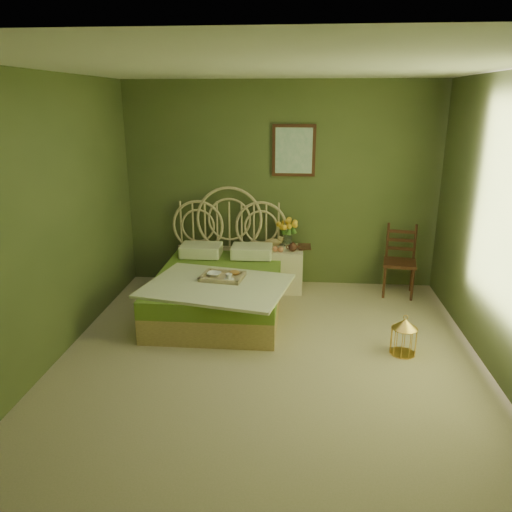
# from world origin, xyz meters

# --- Properties ---
(floor) EXTENTS (4.50, 4.50, 0.00)m
(floor) POSITION_xyz_m (0.00, 0.00, 0.00)
(floor) COLOR tan
(floor) RESTS_ON ground
(ceiling) EXTENTS (4.50, 4.50, 0.00)m
(ceiling) POSITION_xyz_m (0.00, 0.00, 2.60)
(ceiling) COLOR silver
(ceiling) RESTS_ON wall_back
(wall_back) EXTENTS (4.00, 0.00, 4.00)m
(wall_back) POSITION_xyz_m (0.00, 2.25, 1.30)
(wall_back) COLOR #545E31
(wall_back) RESTS_ON floor
(wall_left) EXTENTS (0.00, 4.50, 4.50)m
(wall_left) POSITION_xyz_m (-2.00, 0.00, 1.30)
(wall_left) COLOR #545E31
(wall_left) RESTS_ON floor
(wall_art) EXTENTS (0.54, 0.04, 0.64)m
(wall_art) POSITION_xyz_m (0.16, 2.22, 1.75)
(wall_art) COLOR #391F0F
(wall_art) RESTS_ON wall_back
(bed) EXTENTS (1.65, 2.08, 1.29)m
(bed) POSITION_xyz_m (-0.65, 1.24, 0.29)
(bed) COLOR tan
(bed) RESTS_ON floor
(nightstand) EXTENTS (0.50, 0.50, 0.98)m
(nightstand) POSITION_xyz_m (0.07, 1.99, 0.35)
(nightstand) COLOR beige
(nightstand) RESTS_ON floor
(chair) EXTENTS (0.45, 0.45, 0.88)m
(chair) POSITION_xyz_m (1.51, 1.97, 0.49)
(chair) COLOR #391F0F
(chair) RESTS_ON floor
(birdcage) EXTENTS (0.24, 0.24, 0.37)m
(birdcage) POSITION_xyz_m (1.28, 0.32, 0.18)
(birdcage) COLOR gold
(birdcage) RESTS_ON floor
(book_lower) EXTENTS (0.18, 0.23, 0.02)m
(book_lower) POSITION_xyz_m (0.24, 2.00, 0.56)
(book_lower) COLOR #381E0F
(book_lower) RESTS_ON nightstand
(book_upper) EXTENTS (0.17, 0.23, 0.02)m
(book_upper) POSITION_xyz_m (0.24, 2.00, 0.58)
(book_upper) COLOR #472819
(book_upper) RESTS_ON nightstand
(cereal_bowl) EXTENTS (0.18, 0.18, 0.04)m
(cereal_bowl) POSITION_xyz_m (-0.67, 1.00, 0.52)
(cereal_bowl) COLOR white
(cereal_bowl) RESTS_ON bed
(coffee_cup) EXTENTS (0.08, 0.08, 0.07)m
(coffee_cup) POSITION_xyz_m (-0.49, 0.89, 0.53)
(coffee_cup) COLOR white
(coffee_cup) RESTS_ON bed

